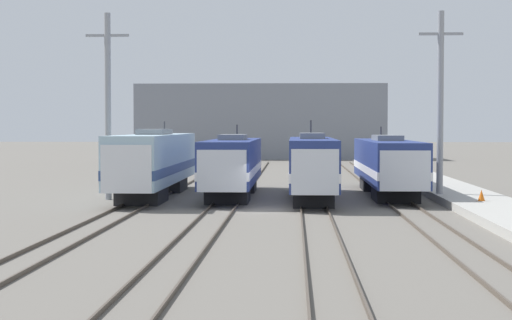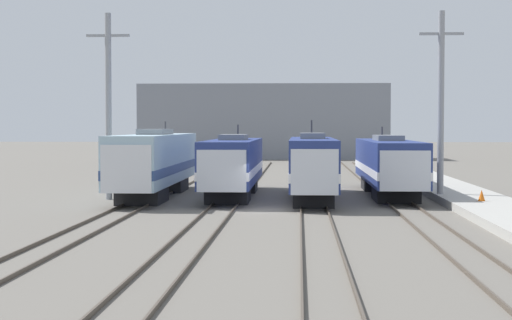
# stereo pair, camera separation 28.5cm
# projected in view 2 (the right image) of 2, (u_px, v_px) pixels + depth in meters

# --- Properties ---
(ground_plane) EXTENTS (400.00, 400.00, 0.00)m
(ground_plane) POSITION_uv_depth(u_px,v_px,m) (267.00, 210.00, 46.39)
(ground_plane) COLOR #666059
(rail_pair_far_left) EXTENTS (1.51, 120.00, 0.15)m
(rail_pair_far_left) POSITION_uv_depth(u_px,v_px,m) (129.00, 208.00, 46.78)
(rail_pair_far_left) COLOR #4C4238
(rail_pair_far_left) RESTS_ON ground_plane
(rail_pair_center_left) EXTENTS (1.51, 120.00, 0.15)m
(rail_pair_center_left) POSITION_uv_depth(u_px,v_px,m) (221.00, 209.00, 46.52)
(rail_pair_center_left) COLOR #4C4238
(rail_pair_center_left) RESTS_ON ground_plane
(rail_pair_center_right) EXTENTS (1.51, 120.00, 0.15)m
(rail_pair_center_right) POSITION_uv_depth(u_px,v_px,m) (314.00, 209.00, 46.26)
(rail_pair_center_right) COLOR #4C4238
(rail_pair_center_right) RESTS_ON ground_plane
(rail_pair_far_right) EXTENTS (1.51, 120.00, 0.15)m
(rail_pair_far_right) POSITION_uv_depth(u_px,v_px,m) (408.00, 209.00, 46.00)
(rail_pair_far_right) COLOR #4C4238
(rail_pair_far_right) RESTS_ON ground_plane
(locomotive_far_left) EXTENTS (3.04, 18.84, 4.89)m
(locomotive_far_left) POSITION_uv_depth(u_px,v_px,m) (154.00, 162.00, 54.67)
(locomotive_far_left) COLOR #232326
(locomotive_far_left) RESTS_ON ground_plane
(locomotive_center_left) EXTENTS (3.00, 17.37, 4.67)m
(locomotive_center_left) POSITION_uv_depth(u_px,v_px,m) (233.00, 165.00, 54.84)
(locomotive_center_left) COLOR black
(locomotive_center_left) RESTS_ON ground_plane
(locomotive_center_right) EXTENTS (2.76, 16.88, 4.97)m
(locomotive_center_right) POSITION_uv_depth(u_px,v_px,m) (312.00, 166.00, 52.58)
(locomotive_center_right) COLOR black
(locomotive_center_right) RESTS_ON ground_plane
(locomotive_far_right) EXTENTS (3.08, 18.71, 4.54)m
(locomotive_far_right) POSITION_uv_depth(u_px,v_px,m) (389.00, 164.00, 55.97)
(locomotive_far_right) COLOR black
(locomotive_far_right) RESTS_ON ground_plane
(catenary_tower_left) EXTENTS (2.68, 0.39, 11.55)m
(catenary_tower_left) POSITION_uv_depth(u_px,v_px,m) (108.00, 104.00, 52.91)
(catenary_tower_left) COLOR gray
(catenary_tower_left) RESTS_ON ground_plane
(catenary_tower_right) EXTENTS (2.68, 0.39, 11.55)m
(catenary_tower_right) POSITION_uv_depth(u_px,v_px,m) (441.00, 104.00, 51.87)
(catenary_tower_right) COLOR gray
(catenary_tower_right) RESTS_ON ground_plane
(platform) EXTENTS (4.00, 120.00, 0.45)m
(platform) POSITION_uv_depth(u_px,v_px,m) (490.00, 207.00, 45.78)
(platform) COLOR #A8A59E
(platform) RESTS_ON ground_plane
(traffic_cone) EXTENTS (0.39, 0.39, 0.62)m
(traffic_cone) POSITION_uv_depth(u_px,v_px,m) (482.00, 195.00, 46.94)
(traffic_cone) COLOR orange
(traffic_cone) RESTS_ON platform
(depot_building) EXTENTS (34.47, 10.58, 10.36)m
(depot_building) POSITION_uv_depth(u_px,v_px,m) (264.00, 122.00, 121.00)
(depot_building) COLOR gray
(depot_building) RESTS_ON ground_plane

